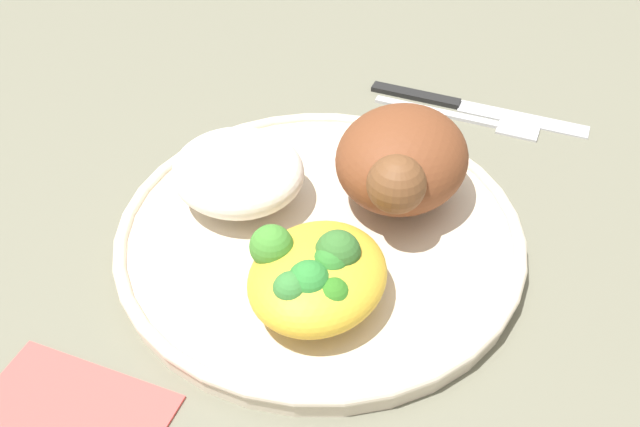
% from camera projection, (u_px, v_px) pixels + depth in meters
% --- Properties ---
extents(ground_plane, '(2.00, 2.00, 0.00)m').
position_uv_depth(ground_plane, '(320.00, 243.00, 0.48)').
color(ground_plane, '#676654').
extents(plate, '(0.28, 0.28, 0.02)m').
position_uv_depth(plate, '(320.00, 233.00, 0.47)').
color(plate, beige).
rests_on(plate, ground_plane).
extents(roasted_chicken, '(0.11, 0.09, 0.06)m').
position_uv_depth(roasted_chicken, '(401.00, 160.00, 0.46)').
color(roasted_chicken, brown).
rests_on(roasted_chicken, plate).
extents(rice_pile, '(0.09, 0.09, 0.04)m').
position_uv_depth(rice_pile, '(241.00, 169.00, 0.48)').
color(rice_pile, silver).
rests_on(rice_pile, plate).
extents(mac_cheese_with_broccoli, '(0.09, 0.08, 0.05)m').
position_uv_depth(mac_cheese_with_broccoli, '(316.00, 274.00, 0.40)').
color(mac_cheese_with_broccoli, gold).
rests_on(mac_cheese_with_broccoli, plate).
extents(fork, '(0.03, 0.14, 0.01)m').
position_uv_depth(fork, '(466.00, 117.00, 0.59)').
color(fork, '#B2B2B7').
rests_on(fork, ground_plane).
extents(knife, '(0.04, 0.19, 0.01)m').
position_uv_depth(knife, '(458.00, 103.00, 0.60)').
color(knife, black).
rests_on(knife, ground_plane).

